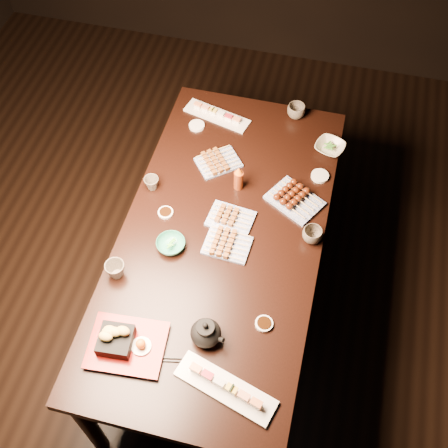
{
  "coord_description": "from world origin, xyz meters",
  "views": [
    {
      "loc": [
        0.72,
        -1.1,
        2.85
      ],
      "look_at": [
        0.37,
        0.3,
        0.77
      ],
      "focal_mm": 45.0,
      "sensor_mm": 36.0,
      "label": 1
    }
  ],
  "objects_px": {
    "yakitori_plate_center": "(231,216)",
    "edamame_bowl_cream": "(330,147)",
    "sushi_platter_near": "(226,386)",
    "tempura_tray": "(126,341)",
    "edamame_bowl_green": "(171,245)",
    "teacup_near_left": "(116,270)",
    "teapot": "(206,331)",
    "teacup_far_right": "(296,111)",
    "yakitori_plate_left": "(218,160)",
    "dining_table": "(222,276)",
    "teacup_far_left": "(152,183)",
    "teacup_mid_right": "(312,235)",
    "yakitori_plate_right": "(227,243)",
    "sushi_platter_far": "(217,114)",
    "condiment_bottle": "(239,178)"
  },
  "relations": [
    {
      "from": "edamame_bowl_cream",
      "to": "sushi_platter_far",
      "type": "bearing_deg",
      "value": 171.62
    },
    {
      "from": "dining_table",
      "to": "tempura_tray",
      "type": "bearing_deg",
      "value": -106.78
    },
    {
      "from": "yakitori_plate_left",
      "to": "edamame_bowl_cream",
      "type": "xyz_separation_m",
      "value": [
        0.52,
        0.22,
        -0.01
      ]
    },
    {
      "from": "teacup_mid_right",
      "to": "condiment_bottle",
      "type": "bearing_deg",
      "value": 151.2
    },
    {
      "from": "sushi_platter_near",
      "to": "edamame_bowl_green",
      "type": "height_order",
      "value": "sushi_platter_near"
    },
    {
      "from": "yakitori_plate_right",
      "to": "teapot",
      "type": "xyz_separation_m",
      "value": [
        0.02,
        -0.44,
        0.04
      ]
    },
    {
      "from": "sushi_platter_far",
      "to": "edamame_bowl_cream",
      "type": "relative_size",
      "value": 2.5
    },
    {
      "from": "dining_table",
      "to": "sushi_platter_far",
      "type": "bearing_deg",
      "value": 110.0
    },
    {
      "from": "sushi_platter_near",
      "to": "edamame_bowl_cream",
      "type": "height_order",
      "value": "sushi_platter_near"
    },
    {
      "from": "sushi_platter_near",
      "to": "teacup_far_right",
      "type": "bearing_deg",
      "value": 105.95
    },
    {
      "from": "yakitori_plate_left",
      "to": "teacup_mid_right",
      "type": "distance_m",
      "value": 0.61
    },
    {
      "from": "dining_table",
      "to": "yakitori_plate_center",
      "type": "height_order",
      "value": "yakitori_plate_center"
    },
    {
      "from": "tempura_tray",
      "to": "teacup_near_left",
      "type": "distance_m",
      "value": 0.34
    },
    {
      "from": "yakitori_plate_right",
      "to": "dining_table",
      "type": "bearing_deg",
      "value": 131.36
    },
    {
      "from": "teacup_near_left",
      "to": "teapot",
      "type": "relative_size",
      "value": 0.59
    },
    {
      "from": "edamame_bowl_green",
      "to": "edamame_bowl_cream",
      "type": "xyz_separation_m",
      "value": [
        0.6,
        0.75,
        -0.0
      ]
    },
    {
      "from": "teacup_near_left",
      "to": "teacup_far_right",
      "type": "bearing_deg",
      "value": 62.83
    },
    {
      "from": "sushi_platter_near",
      "to": "yakitori_plate_right",
      "type": "distance_m",
      "value": 0.64
    },
    {
      "from": "condiment_bottle",
      "to": "yakitori_plate_center",
      "type": "bearing_deg",
      "value": -87.08
    },
    {
      "from": "edamame_bowl_cream",
      "to": "yakitori_plate_right",
      "type": "bearing_deg",
      "value": -117.82
    },
    {
      "from": "dining_table",
      "to": "teacup_near_left",
      "type": "xyz_separation_m",
      "value": [
        -0.39,
        -0.3,
        0.41
      ]
    },
    {
      "from": "edamame_bowl_green",
      "to": "condiment_bottle",
      "type": "height_order",
      "value": "condiment_bottle"
    },
    {
      "from": "teapot",
      "to": "condiment_bottle",
      "type": "relative_size",
      "value": 1.04
    },
    {
      "from": "yakitori_plate_left",
      "to": "edamame_bowl_green",
      "type": "xyz_separation_m",
      "value": [
        -0.08,
        -0.52,
        -0.01
      ]
    },
    {
      "from": "edamame_bowl_cream",
      "to": "teapot",
      "type": "height_order",
      "value": "teapot"
    },
    {
      "from": "yakitori_plate_right",
      "to": "teacup_far_left",
      "type": "relative_size",
      "value": 2.85
    },
    {
      "from": "dining_table",
      "to": "teacup_far_left",
      "type": "xyz_separation_m",
      "value": [
        -0.39,
        0.19,
        0.41
      ]
    },
    {
      "from": "yakitori_plate_left",
      "to": "edamame_bowl_cream",
      "type": "distance_m",
      "value": 0.57
    },
    {
      "from": "sushi_platter_far",
      "to": "edamame_bowl_green",
      "type": "height_order",
      "value": "sushi_platter_far"
    },
    {
      "from": "yakitori_plate_left",
      "to": "edamame_bowl_green",
      "type": "relative_size",
      "value": 1.58
    },
    {
      "from": "teacup_mid_right",
      "to": "teapot",
      "type": "height_order",
      "value": "teapot"
    },
    {
      "from": "yakitori_plate_center",
      "to": "edamame_bowl_cream",
      "type": "bearing_deg",
      "value": 61.41
    },
    {
      "from": "sushi_platter_far",
      "to": "edamame_bowl_cream",
      "type": "xyz_separation_m",
      "value": [
        0.61,
        -0.09,
        -0.0
      ]
    },
    {
      "from": "teacup_near_left",
      "to": "teacup_far_right",
      "type": "distance_m",
      "value": 1.27
    },
    {
      "from": "sushi_platter_near",
      "to": "tempura_tray",
      "type": "relative_size",
      "value": 1.34
    },
    {
      "from": "yakitori_plate_center",
      "to": "yakitori_plate_left",
      "type": "height_order",
      "value": "same"
    },
    {
      "from": "edamame_bowl_cream",
      "to": "teacup_mid_right",
      "type": "relative_size",
      "value": 1.58
    },
    {
      "from": "yakitori_plate_left",
      "to": "yakitori_plate_center",
      "type": "bearing_deg",
      "value": -105.41
    },
    {
      "from": "sushi_platter_near",
      "to": "tempura_tray",
      "type": "xyz_separation_m",
      "value": [
        -0.42,
        0.07,
        0.03
      ]
    },
    {
      "from": "sushi_platter_near",
      "to": "teacup_near_left",
      "type": "relative_size",
      "value": 4.72
    },
    {
      "from": "dining_table",
      "to": "yakitori_plate_right",
      "type": "xyz_separation_m",
      "value": [
        0.04,
        -0.05,
        0.4
      ]
    },
    {
      "from": "edamame_bowl_cream",
      "to": "tempura_tray",
      "type": "relative_size",
      "value": 0.47
    },
    {
      "from": "edamame_bowl_cream",
      "to": "teacup_far_right",
      "type": "distance_m",
      "value": 0.28
    },
    {
      "from": "yakitori_plate_right",
      "to": "teacup_far_right",
      "type": "relative_size",
      "value": 2.15
    },
    {
      "from": "dining_table",
      "to": "yakitori_plate_right",
      "type": "distance_m",
      "value": 0.41
    },
    {
      "from": "edamame_bowl_cream",
      "to": "edamame_bowl_green",
      "type": "bearing_deg",
      "value": -128.78
    },
    {
      "from": "teacup_near_left",
      "to": "condiment_bottle",
      "type": "bearing_deg",
      "value": 56.28
    },
    {
      "from": "teacup_far_left",
      "to": "condiment_bottle",
      "type": "xyz_separation_m",
      "value": [
        0.4,
        0.1,
        0.04
      ]
    },
    {
      "from": "teacup_near_left",
      "to": "teacup_mid_right",
      "type": "relative_size",
      "value": 0.95
    },
    {
      "from": "sushi_platter_near",
      "to": "yakitori_plate_center",
      "type": "relative_size",
      "value": 1.96
    }
  ]
}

